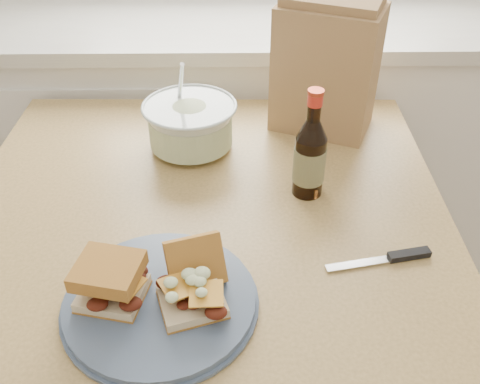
{
  "coord_description": "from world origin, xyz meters",
  "views": [
    {
      "loc": [
        -0.09,
        0.04,
        1.5
      ],
      "look_at": [
        -0.08,
        0.82,
        0.9
      ],
      "focal_mm": 40.0,
      "sensor_mm": 36.0,
      "label": 1
    }
  ],
  "objects_px": {
    "dining_table": "(205,259)",
    "paper_bag": "(326,69)",
    "coleslaw_bowl": "(191,127)",
    "beer_bottle": "(310,157)",
    "plate": "(160,301)"
  },
  "relations": [
    {
      "from": "coleslaw_bowl",
      "to": "paper_bag",
      "type": "relative_size",
      "value": 0.72
    },
    {
      "from": "beer_bottle",
      "to": "paper_bag",
      "type": "height_order",
      "value": "paper_bag"
    },
    {
      "from": "dining_table",
      "to": "coleslaw_bowl",
      "type": "relative_size",
      "value": 4.65
    },
    {
      "from": "paper_bag",
      "to": "beer_bottle",
      "type": "bearing_deg",
      "value": -80.29
    },
    {
      "from": "plate",
      "to": "beer_bottle",
      "type": "xyz_separation_m",
      "value": [
        0.27,
        0.3,
        0.08
      ]
    },
    {
      "from": "dining_table",
      "to": "coleslaw_bowl",
      "type": "bearing_deg",
      "value": 99.15
    },
    {
      "from": "dining_table",
      "to": "plate",
      "type": "height_order",
      "value": "plate"
    },
    {
      "from": "paper_bag",
      "to": "plate",
      "type": "bearing_deg",
      "value": -97.24
    },
    {
      "from": "dining_table",
      "to": "paper_bag",
      "type": "relative_size",
      "value": 3.35
    },
    {
      "from": "plate",
      "to": "coleslaw_bowl",
      "type": "distance_m",
      "value": 0.48
    },
    {
      "from": "coleslaw_bowl",
      "to": "beer_bottle",
      "type": "height_order",
      "value": "beer_bottle"
    },
    {
      "from": "coleslaw_bowl",
      "to": "beer_bottle",
      "type": "distance_m",
      "value": 0.31
    },
    {
      "from": "dining_table",
      "to": "coleslaw_bowl",
      "type": "distance_m",
      "value": 0.31
    },
    {
      "from": "plate",
      "to": "coleslaw_bowl",
      "type": "xyz_separation_m",
      "value": [
        0.02,
        0.48,
        0.05
      ]
    },
    {
      "from": "plate",
      "to": "coleslaw_bowl",
      "type": "relative_size",
      "value": 1.44
    }
  ]
}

